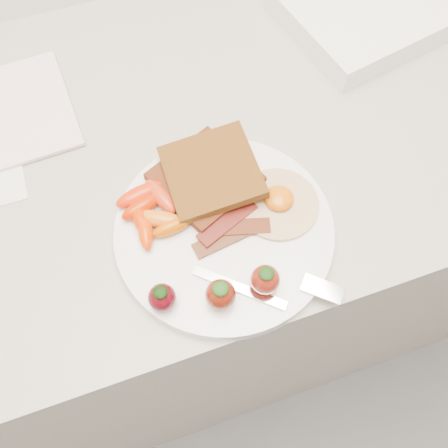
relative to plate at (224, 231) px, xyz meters
name	(u,v)px	position (x,y,z in m)	size (l,w,h in m)	color
counter	(194,258)	(-0.01, 0.17, -0.46)	(2.00, 0.60, 0.90)	gray
plate	(224,231)	(0.00, 0.00, 0.00)	(0.27, 0.27, 0.02)	white
toast_lower	(205,178)	(0.00, 0.07, 0.02)	(0.11, 0.11, 0.01)	#391406
toast_upper	(211,172)	(0.01, 0.07, 0.03)	(0.11, 0.11, 0.01)	#40240E
fried_egg	(278,202)	(0.07, 0.01, 0.01)	(0.11, 0.11, 0.02)	beige
bacon_strips	(230,229)	(0.01, -0.01, 0.01)	(0.10, 0.06, 0.01)	black
baby_carrots	(151,212)	(-0.08, 0.05, 0.02)	(0.08, 0.10, 0.02)	#B82400
strawberries	(219,290)	(-0.03, -0.08, 0.03)	(0.15, 0.05, 0.04)	#4B040E
fork	(277,288)	(0.03, -0.09, 0.01)	(0.16, 0.10, 0.00)	silver
notepad	(25,109)	(-0.20, 0.28, 0.00)	(0.13, 0.18, 0.01)	#F6D0D1
appliance	(371,8)	(0.34, 0.28, 0.01)	(0.26, 0.21, 0.04)	white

